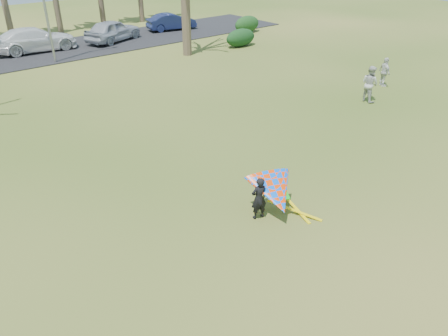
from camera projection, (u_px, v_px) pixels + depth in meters
ground at (266, 224)px, 13.29m from camera, size 100.00×100.00×0.00m
parking_strip at (10, 58)px, 30.07m from camera, size 46.00×7.00×0.06m
hedge_near at (241, 38)px, 32.88m from camera, size 2.62×1.19×1.31m
hedge_far at (247, 24)px, 37.26m from camera, size 2.50×1.18×1.39m
car_3 at (35, 39)px, 31.29m from camera, size 5.86×2.70×1.66m
car_4 at (113, 30)px, 34.08m from camera, size 5.24×3.58×1.66m
car_5 at (171, 22)px, 37.95m from camera, size 4.45×2.32×1.40m
pedestrian_a at (370, 84)px, 22.27m from camera, size 0.84×1.00×1.85m
pedestrian_b at (385, 72)px, 24.49m from camera, size 0.77×1.03×1.62m
kite_flyer at (274, 193)px, 13.26m from camera, size 2.13×2.39×2.02m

